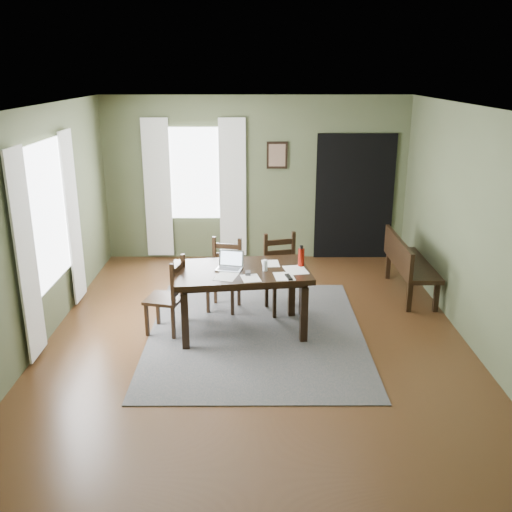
{
  "coord_description": "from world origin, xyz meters",
  "views": [
    {
      "loc": [
        -0.02,
        -6.35,
        3.1
      ],
      "look_at": [
        0.0,
        0.3,
        0.9
      ],
      "focal_mm": 40.0,
      "sensor_mm": 36.0,
      "label": 1
    }
  ],
  "objects_px": {
    "water_bottle": "(301,257)",
    "chair_back_right": "(283,274)",
    "chair_back_left": "(225,276)",
    "dining_table": "(241,277)",
    "chair_end": "(168,297)",
    "laptop": "(230,264)",
    "bench": "(407,261)"
  },
  "relations": [
    {
      "from": "dining_table",
      "to": "chair_end",
      "type": "xyz_separation_m",
      "value": [
        -0.88,
        -0.03,
        -0.24
      ]
    },
    {
      "from": "chair_back_left",
      "to": "laptop",
      "type": "bearing_deg",
      "value": -67.61
    },
    {
      "from": "dining_table",
      "to": "bench",
      "type": "xyz_separation_m",
      "value": [
        2.32,
        1.23,
        -0.22
      ]
    },
    {
      "from": "chair_back_right",
      "to": "bench",
      "type": "xyz_separation_m",
      "value": [
        1.79,
        0.57,
        -0.01
      ]
    },
    {
      "from": "chair_end",
      "to": "bench",
      "type": "bearing_deg",
      "value": 125.21
    },
    {
      "from": "bench",
      "to": "laptop",
      "type": "bearing_deg",
      "value": 115.91
    },
    {
      "from": "chair_back_right",
      "to": "chair_back_left",
      "type": "bearing_deg",
      "value": 160.66
    },
    {
      "from": "dining_table",
      "to": "chair_back_left",
      "type": "height_order",
      "value": "chair_back_left"
    },
    {
      "from": "chair_back_left",
      "to": "laptop",
      "type": "relative_size",
      "value": 2.72
    },
    {
      "from": "bench",
      "to": "laptop",
      "type": "xyz_separation_m",
      "value": [
        -2.46,
        -1.19,
        0.37
      ]
    },
    {
      "from": "chair_end",
      "to": "bench",
      "type": "relative_size",
      "value": 0.65
    },
    {
      "from": "dining_table",
      "to": "laptop",
      "type": "distance_m",
      "value": 0.21
    },
    {
      "from": "water_bottle",
      "to": "chair_end",
      "type": "bearing_deg",
      "value": -174.73
    },
    {
      "from": "chair_end",
      "to": "chair_back_left",
      "type": "height_order",
      "value": "chair_end"
    },
    {
      "from": "laptop",
      "to": "water_bottle",
      "type": "distance_m",
      "value": 0.86
    },
    {
      "from": "dining_table",
      "to": "bench",
      "type": "bearing_deg",
      "value": 20.47
    },
    {
      "from": "chair_end",
      "to": "chair_back_right",
      "type": "relative_size",
      "value": 0.93
    },
    {
      "from": "dining_table",
      "to": "chair_back_left",
      "type": "bearing_deg",
      "value": 101.14
    },
    {
      "from": "bench",
      "to": "chair_back_left",
      "type": "bearing_deg",
      "value": 101.35
    },
    {
      "from": "chair_back_right",
      "to": "water_bottle",
      "type": "xyz_separation_m",
      "value": [
        0.19,
        -0.54,
        0.43
      ]
    },
    {
      "from": "chair_end",
      "to": "bench",
      "type": "xyz_separation_m",
      "value": [
        3.21,
        1.26,
        0.03
      ]
    },
    {
      "from": "chair_back_left",
      "to": "chair_end",
      "type": "bearing_deg",
      "value": -117.17
    },
    {
      "from": "chair_end",
      "to": "water_bottle",
      "type": "bearing_deg",
      "value": 108.96
    },
    {
      "from": "dining_table",
      "to": "chair_back_right",
      "type": "relative_size",
      "value": 1.67
    },
    {
      "from": "bench",
      "to": "dining_table",
      "type": "bearing_deg",
      "value": 118.0
    },
    {
      "from": "chair_back_left",
      "to": "water_bottle",
      "type": "distance_m",
      "value": 1.23
    },
    {
      "from": "bench",
      "to": "laptop",
      "type": "height_order",
      "value": "laptop"
    },
    {
      "from": "dining_table",
      "to": "water_bottle",
      "type": "xyz_separation_m",
      "value": [
        0.72,
        0.12,
        0.22
      ]
    },
    {
      "from": "water_bottle",
      "to": "chair_back_left",
      "type": "bearing_deg",
      "value": 148.09
    },
    {
      "from": "water_bottle",
      "to": "chair_back_right",
      "type": "bearing_deg",
      "value": 109.69
    },
    {
      "from": "chair_back_left",
      "to": "laptop",
      "type": "height_order",
      "value": "laptop"
    },
    {
      "from": "dining_table",
      "to": "chair_end",
      "type": "distance_m",
      "value": 0.92
    }
  ]
}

